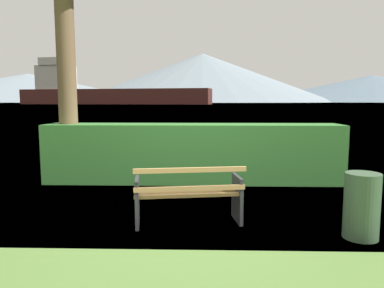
% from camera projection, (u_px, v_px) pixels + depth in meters
% --- Properties ---
extents(ground_plane, '(1400.00, 1400.00, 0.00)m').
position_uv_depth(ground_plane, '(188.00, 222.00, 5.26)').
color(ground_plane, '#567A38').
extents(water_surface, '(620.00, 620.00, 0.00)m').
position_uv_depth(water_surface, '(202.00, 103.00, 311.97)').
color(water_surface, slate).
rests_on(water_surface, ground_plane).
extents(park_bench, '(1.60, 0.79, 0.87)m').
position_uv_depth(park_bench, '(188.00, 195.00, 5.15)').
color(park_bench, tan).
rests_on(park_bench, ground_plane).
extents(hedge_row, '(6.36, 0.90, 1.26)m').
position_uv_depth(hedge_row, '(193.00, 153.00, 7.88)').
color(hedge_row, '#387A33').
rests_on(hedge_row, ground_plane).
extents(trash_bin, '(0.44, 0.44, 0.85)m').
position_uv_depth(trash_bin, '(362.00, 206.00, 4.62)').
color(trash_bin, '#385138').
rests_on(trash_bin, ground_plane).
extents(cargo_ship_large, '(107.50, 32.94, 25.34)m').
position_uv_depth(cargo_ship_large, '(99.00, 91.00, 197.91)').
color(cargo_ship_large, '#471E19').
rests_on(cargo_ship_large, water_surface).
extents(distant_hills, '(987.52, 459.15, 71.15)m').
position_uv_depth(distant_hills, '(192.00, 85.00, 569.95)').
color(distant_hills, gray).
rests_on(distant_hills, ground_plane).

